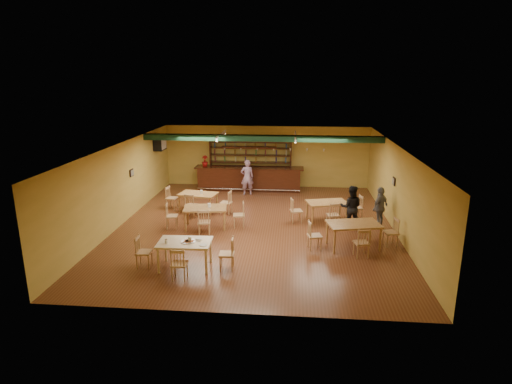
# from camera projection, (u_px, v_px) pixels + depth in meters

# --- Properties ---
(floor) EXTENTS (12.00, 12.00, 0.00)m
(floor) POSITION_uv_depth(u_px,v_px,m) (255.00, 226.00, 15.79)
(floor) COLOR #5D301A
(floor) RESTS_ON ground
(ceiling_beam) EXTENTS (10.00, 0.30, 0.25)m
(ceiling_beam) POSITION_uv_depth(u_px,v_px,m) (262.00, 138.00, 17.72)
(ceiling_beam) COLOR black
(ceiling_beam) RESTS_ON ceiling
(track_rail_left) EXTENTS (0.05, 2.50, 0.05)m
(track_rail_left) POSITION_uv_depth(u_px,v_px,m) (221.00, 134.00, 18.43)
(track_rail_left) COLOR silver
(track_rail_left) RESTS_ON ceiling
(track_rail_right) EXTENTS (0.05, 2.50, 0.05)m
(track_rail_right) POSITION_uv_depth(u_px,v_px,m) (295.00, 135.00, 18.16)
(track_rail_right) COLOR silver
(track_rail_right) RESTS_ON ceiling
(ac_unit) EXTENTS (0.34, 0.70, 0.48)m
(ac_unit) POSITION_uv_depth(u_px,v_px,m) (160.00, 144.00, 19.62)
(ac_unit) COLOR silver
(ac_unit) RESTS_ON wall_left
(picture_left) EXTENTS (0.04, 0.34, 0.28)m
(picture_left) POSITION_uv_depth(u_px,v_px,m) (132.00, 173.00, 16.73)
(picture_left) COLOR black
(picture_left) RESTS_ON wall_left
(picture_right) EXTENTS (0.04, 0.34, 0.28)m
(picture_right) POSITION_uv_depth(u_px,v_px,m) (394.00, 181.00, 15.39)
(picture_right) COLOR black
(picture_right) RESTS_ON wall_right
(bar_counter) EXTENTS (5.21, 0.85, 1.13)m
(bar_counter) POSITION_uv_depth(u_px,v_px,m) (249.00, 178.00, 20.66)
(bar_counter) COLOR #33160A
(bar_counter) RESTS_ON ground
(back_bar_hutch) EXTENTS (4.03, 0.40, 2.28)m
(back_bar_hutch) POSITION_uv_depth(u_px,v_px,m) (250.00, 164.00, 21.11)
(back_bar_hutch) COLOR #33160A
(back_bar_hutch) RESTS_ON ground
(poinsettia) EXTENTS (0.37, 0.37, 0.52)m
(poinsettia) POSITION_uv_depth(u_px,v_px,m) (205.00, 161.00, 20.62)
(poinsettia) COLOR #A2100F
(poinsettia) RESTS_ON bar_counter
(dining_table_a) EXTENTS (1.64, 1.17, 0.75)m
(dining_table_a) POSITION_uv_depth(u_px,v_px,m) (198.00, 202.00, 17.47)
(dining_table_a) COLOR #945E34
(dining_table_a) RESTS_ON ground
(dining_table_b) EXTENTS (1.67, 1.25, 0.75)m
(dining_table_b) POSITION_uv_depth(u_px,v_px,m) (327.00, 211.00, 16.32)
(dining_table_b) COLOR #945E34
(dining_table_b) RESTS_ON ground
(dining_table_c) EXTENTS (1.65, 1.13, 0.77)m
(dining_table_c) POSITION_uv_depth(u_px,v_px,m) (205.00, 217.00, 15.59)
(dining_table_c) COLOR #945E34
(dining_table_c) RESTS_ON ground
(dining_table_d) EXTENTS (1.81, 1.31, 0.82)m
(dining_table_d) POSITION_uv_depth(u_px,v_px,m) (353.00, 235.00, 13.77)
(dining_table_d) COLOR #945E34
(dining_table_d) RESTS_ON ground
(near_table) EXTENTS (1.54, 1.02, 0.81)m
(near_table) POSITION_uv_depth(u_px,v_px,m) (185.00, 255.00, 12.30)
(near_table) COLOR beige
(near_table) RESTS_ON ground
(pizza_tray) EXTENTS (0.49, 0.49, 0.01)m
(pizza_tray) POSITION_uv_depth(u_px,v_px,m) (188.00, 241.00, 12.19)
(pizza_tray) COLOR silver
(pizza_tray) RESTS_ON near_table
(parmesan_shaker) EXTENTS (0.08, 0.08, 0.11)m
(parmesan_shaker) POSITION_uv_depth(u_px,v_px,m) (166.00, 241.00, 12.07)
(parmesan_shaker) COLOR #EAE5C6
(parmesan_shaker) RESTS_ON near_table
(napkin_stack) EXTENTS (0.21, 0.17, 0.03)m
(napkin_stack) POSITION_uv_depth(u_px,v_px,m) (199.00, 239.00, 12.37)
(napkin_stack) COLOR white
(napkin_stack) RESTS_ON near_table
(pizza_server) EXTENTS (0.33, 0.14, 0.00)m
(pizza_server) POSITION_uv_depth(u_px,v_px,m) (194.00, 241.00, 12.22)
(pizza_server) COLOR silver
(pizza_server) RESTS_ON pizza_tray
(side_plate) EXTENTS (0.23, 0.23, 0.01)m
(side_plate) POSITION_uv_depth(u_px,v_px,m) (203.00, 245.00, 11.94)
(side_plate) COLOR white
(side_plate) RESTS_ON near_table
(patron_bar) EXTENTS (0.68, 0.53, 1.65)m
(patron_bar) POSITION_uv_depth(u_px,v_px,m) (247.00, 177.00, 19.80)
(patron_bar) COLOR #88479A
(patron_bar) RESTS_ON ground
(patron_right_a) EXTENTS (0.85, 0.69, 1.60)m
(patron_right_a) POSITION_uv_depth(u_px,v_px,m) (351.00, 207.00, 15.37)
(patron_right_a) COLOR black
(patron_right_a) RESTS_ON ground
(patron_right_b) EXTENTS (0.87, 0.92, 1.53)m
(patron_right_b) POSITION_uv_depth(u_px,v_px,m) (380.00, 207.00, 15.50)
(patron_right_b) COLOR gray
(patron_right_b) RESTS_ON ground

